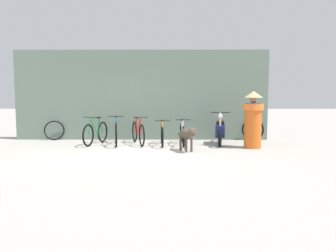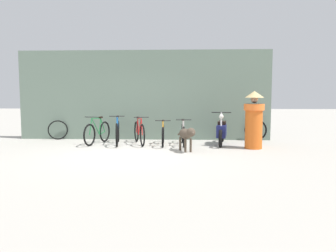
{
  "view_description": "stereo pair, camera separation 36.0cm",
  "coord_description": "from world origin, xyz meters",
  "px_view_note": "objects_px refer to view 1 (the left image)",
  "views": [
    {
      "loc": [
        1.0,
        -8.38,
        1.5
      ],
      "look_at": [
        0.93,
        0.91,
        0.65
      ],
      "focal_mm": 35.0,
      "sensor_mm": 36.0,
      "label": 1
    },
    {
      "loc": [
        1.36,
        -8.37,
        1.5
      ],
      "look_at": [
        0.93,
        0.91,
        0.65
      ],
      "focal_mm": 35.0,
      "sensor_mm": 36.0,
      "label": 2
    }
  ],
  "objects_px": {
    "bicycle_0": "(96,133)",
    "bicycle_1": "(116,133)",
    "bicycle_3": "(162,135)",
    "spare_tire_left": "(253,130)",
    "bicycle_2": "(138,133)",
    "spare_tire_right": "(54,130)",
    "bicycle_4": "(182,134)",
    "person_in_robes": "(253,119)",
    "stray_dog": "(187,134)",
    "motorcycle": "(220,131)"
  },
  "relations": [
    {
      "from": "bicycle_0",
      "to": "bicycle_1",
      "type": "relative_size",
      "value": 0.93
    },
    {
      "from": "bicycle_3",
      "to": "spare_tire_left",
      "type": "distance_m",
      "value": 3.23
    },
    {
      "from": "bicycle_1",
      "to": "bicycle_2",
      "type": "relative_size",
      "value": 1.04
    },
    {
      "from": "spare_tire_right",
      "to": "bicycle_4",
      "type": "bearing_deg",
      "value": -13.28
    },
    {
      "from": "spare_tire_left",
      "to": "spare_tire_right",
      "type": "relative_size",
      "value": 1.1
    },
    {
      "from": "bicycle_3",
      "to": "person_in_robes",
      "type": "height_order",
      "value": "person_in_robes"
    },
    {
      "from": "bicycle_1",
      "to": "spare_tire_right",
      "type": "height_order",
      "value": "bicycle_1"
    },
    {
      "from": "stray_dog",
      "to": "person_in_robes",
      "type": "height_order",
      "value": "person_in_robes"
    },
    {
      "from": "bicycle_2",
      "to": "bicycle_4",
      "type": "height_order",
      "value": "bicycle_2"
    },
    {
      "from": "bicycle_1",
      "to": "bicycle_4",
      "type": "relative_size",
      "value": 1.07
    },
    {
      "from": "bicycle_1",
      "to": "person_in_robes",
      "type": "xyz_separation_m",
      "value": [
        4.06,
        -0.64,
        0.48
      ]
    },
    {
      "from": "bicycle_2",
      "to": "person_in_robes",
      "type": "height_order",
      "value": "person_in_robes"
    },
    {
      "from": "bicycle_1",
      "to": "stray_dog",
      "type": "bearing_deg",
      "value": 50.15
    },
    {
      "from": "bicycle_4",
      "to": "stray_dog",
      "type": "bearing_deg",
      "value": 2.04
    },
    {
      "from": "bicycle_3",
      "to": "stray_dog",
      "type": "relative_size",
      "value": 1.55
    },
    {
      "from": "stray_dog",
      "to": "bicycle_3",
      "type": "bearing_deg",
      "value": -171.66
    },
    {
      "from": "bicycle_0",
      "to": "bicycle_3",
      "type": "xyz_separation_m",
      "value": [
        2.08,
        -0.15,
        -0.04
      ]
    },
    {
      "from": "bicycle_4",
      "to": "spare_tire_right",
      "type": "height_order",
      "value": "bicycle_4"
    },
    {
      "from": "bicycle_1",
      "to": "motorcycle",
      "type": "relative_size",
      "value": 0.98
    },
    {
      "from": "stray_dog",
      "to": "spare_tire_right",
      "type": "relative_size",
      "value": 1.51
    },
    {
      "from": "bicycle_0",
      "to": "bicycle_3",
      "type": "relative_size",
      "value": 1.04
    },
    {
      "from": "bicycle_1",
      "to": "spare_tire_right",
      "type": "distance_m",
      "value": 2.48
    },
    {
      "from": "bicycle_3",
      "to": "bicycle_4",
      "type": "height_order",
      "value": "bicycle_4"
    },
    {
      "from": "bicycle_1",
      "to": "bicycle_3",
      "type": "distance_m",
      "value": 1.43
    },
    {
      "from": "bicycle_0",
      "to": "bicycle_3",
      "type": "height_order",
      "value": "bicycle_0"
    },
    {
      "from": "bicycle_4",
      "to": "spare_tire_right",
      "type": "bearing_deg",
      "value": -105.5
    },
    {
      "from": "motorcycle",
      "to": "spare_tire_right",
      "type": "height_order",
      "value": "motorcycle"
    },
    {
      "from": "stray_dog",
      "to": "spare_tire_left",
      "type": "relative_size",
      "value": 1.37
    },
    {
      "from": "spare_tire_left",
      "to": "bicycle_3",
      "type": "bearing_deg",
      "value": -160.63
    },
    {
      "from": "spare_tire_left",
      "to": "bicycle_0",
      "type": "bearing_deg",
      "value": -169.86
    },
    {
      "from": "bicycle_3",
      "to": "spare_tire_left",
      "type": "relative_size",
      "value": 2.11
    },
    {
      "from": "bicycle_1",
      "to": "motorcycle",
      "type": "xyz_separation_m",
      "value": [
        3.24,
        0.1,
        0.04
      ]
    },
    {
      "from": "bicycle_2",
      "to": "bicycle_3",
      "type": "relative_size",
      "value": 1.07
    },
    {
      "from": "bicycle_0",
      "to": "bicycle_3",
      "type": "bearing_deg",
      "value": 99.66
    },
    {
      "from": "bicycle_0",
      "to": "bicycle_4",
      "type": "bearing_deg",
      "value": 101.94
    },
    {
      "from": "bicycle_2",
      "to": "bicycle_3",
      "type": "height_order",
      "value": "bicycle_2"
    },
    {
      "from": "person_in_robes",
      "to": "bicycle_2",
      "type": "bearing_deg",
      "value": -26.21
    },
    {
      "from": "bicycle_0",
      "to": "stray_dog",
      "type": "distance_m",
      "value": 3.09
    },
    {
      "from": "person_in_robes",
      "to": "spare_tire_right",
      "type": "relative_size",
      "value": 2.46
    },
    {
      "from": "spare_tire_right",
      "to": "motorcycle",
      "type": "bearing_deg",
      "value": -9.17
    },
    {
      "from": "bicycle_3",
      "to": "spare_tire_right",
      "type": "bearing_deg",
      "value": -108.89
    },
    {
      "from": "spare_tire_left",
      "to": "person_in_robes",
      "type": "bearing_deg",
      "value": -104.36
    },
    {
      "from": "stray_dog",
      "to": "spare_tire_left",
      "type": "distance_m",
      "value": 3.24
    },
    {
      "from": "motorcycle",
      "to": "person_in_robes",
      "type": "bearing_deg",
      "value": 57.41
    },
    {
      "from": "bicycle_1",
      "to": "spare_tire_left",
      "type": "height_order",
      "value": "bicycle_1"
    },
    {
      "from": "spare_tire_left",
      "to": "motorcycle",
      "type": "bearing_deg",
      "value": -144.57
    },
    {
      "from": "motorcycle",
      "to": "stray_dog",
      "type": "bearing_deg",
      "value": -29.55
    },
    {
      "from": "bicycle_1",
      "to": "spare_tire_left",
      "type": "distance_m",
      "value": 4.58
    },
    {
      "from": "bicycle_2",
      "to": "spare_tire_left",
      "type": "xyz_separation_m",
      "value": [
        3.81,
        0.88,
        0.01
      ]
    },
    {
      "from": "person_in_robes",
      "to": "spare_tire_left",
      "type": "xyz_separation_m",
      "value": [
        0.41,
        1.62,
        -0.48
      ]
    }
  ]
}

